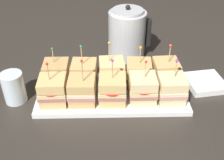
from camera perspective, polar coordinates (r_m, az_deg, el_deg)
name	(u,v)px	position (r m, az deg, el deg)	size (l,w,h in m)	color
ground_plane	(112,95)	(1.03, 0.00, -3.08)	(6.00, 6.00, 0.00)	#2D2823
serving_platter	(112,93)	(1.03, 0.00, -2.69)	(0.53, 0.24, 0.02)	white
sandwich_front_far_left	(53,91)	(0.97, -11.89, -2.11)	(0.10, 0.10, 0.16)	tan
sandwich_front_left	(82,90)	(0.95, -6.10, -2.09)	(0.10, 0.10, 0.17)	tan
sandwich_front_center	(113,90)	(0.95, 0.21, -1.96)	(0.10, 0.10, 0.17)	tan
sandwich_front_right	(143,89)	(0.96, 6.24, -1.79)	(0.09, 0.10, 0.16)	beige
sandwich_front_far_right	(171,89)	(0.98, 11.95, -1.76)	(0.10, 0.10, 0.16)	beige
sandwich_back_far_left	(57,73)	(1.05, -11.18, 1.31)	(0.09, 0.09, 0.15)	tan
sandwich_back_left	(84,74)	(1.04, -5.67, 1.30)	(0.10, 0.10, 0.17)	tan
sandwich_back_center	(112,72)	(1.03, -0.09, 1.56)	(0.10, 0.10, 0.17)	#DBB77A
sandwich_back_right	(139,73)	(1.04, 5.43, 1.42)	(0.10, 0.10, 0.16)	tan
sandwich_back_far_right	(165,72)	(1.06, 10.81, 1.59)	(0.10, 0.10, 0.16)	tan
kettle_steel	(127,34)	(1.22, 3.10, 9.35)	(0.18, 0.16, 0.23)	#B7BABF
drinking_glass	(14,88)	(1.03, -19.35, -1.46)	(0.08, 0.08, 0.11)	silver
napkin_stack	(205,83)	(1.13, 18.40, -0.53)	(0.15, 0.15, 0.02)	white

